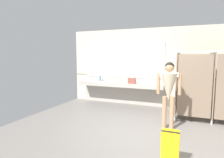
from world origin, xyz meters
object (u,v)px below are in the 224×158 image
at_px(soap_dispenser, 100,79).
at_px(wet_floor_sign, 170,149).
at_px(person_standing, 169,87).
at_px(paper_cup, 121,81).
at_px(handbag, 132,80).

distance_m(soap_dispenser, wet_floor_sign, 4.89).
xyz_separation_m(person_standing, paper_cup, (-1.83, 1.72, -0.16)).
bearing_deg(soap_dispenser, person_standing, -35.70).
bearing_deg(soap_dispenser, paper_cup, -17.04).
distance_m(person_standing, wet_floor_sign, 1.92).
distance_m(person_standing, paper_cup, 2.52).
bearing_deg(paper_cup, soap_dispenser, 162.96).
height_order(person_standing, paper_cup, person_standing).
bearing_deg(paper_cup, wet_floor_sign, -59.59).
distance_m(person_standing, soap_dispenser, 3.47).
distance_m(handbag, paper_cup, 0.42).
height_order(soap_dispenser, wet_floor_sign, soap_dispenser).
xyz_separation_m(person_standing, wet_floor_sign, (0.21, -1.77, -0.72)).
bearing_deg(wet_floor_sign, handbag, 115.30).
distance_m(handbag, soap_dispenser, 1.44).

